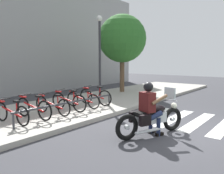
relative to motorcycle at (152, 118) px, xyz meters
name	(u,v)px	position (x,y,z in m)	size (l,w,h in m)	color
ground_plane	(183,132)	(0.83, -0.58, -0.47)	(48.00, 48.00, 0.00)	#38383D
sidewalk	(69,108)	(0.83, 4.27, -0.40)	(24.00, 4.40, 0.15)	#A8A399
crosswalk_stripe_1	(224,126)	(2.15, -1.38, -0.47)	(2.80, 0.40, 0.01)	white
crosswalk_stripe_2	(198,122)	(2.15, -0.58, -0.47)	(2.80, 0.40, 0.01)	white
crosswalk_stripe_3	(175,118)	(2.15, 0.22, -0.47)	(2.80, 0.40, 0.01)	white
crosswalk_stripe_4	(155,115)	(2.15, 1.02, -0.47)	(2.80, 0.40, 0.01)	white
motorcycle	(152,118)	(0.00, 0.00, 0.00)	(2.16, 0.99, 1.27)	black
rider	(150,105)	(-0.07, 0.03, 0.37)	(0.75, 0.68, 1.46)	#591919
bicycle_0	(11,113)	(-2.05, 3.54, 0.02)	(0.48, 1.64, 0.73)	black
bicycle_1	(33,108)	(-1.31, 3.54, 0.04)	(0.48, 1.69, 0.78)	black
bicycle_2	(52,105)	(-0.58, 3.54, 0.02)	(0.48, 1.70, 0.73)	black
bicycle_3	(69,101)	(0.15, 3.54, 0.04)	(0.48, 1.71, 0.80)	black
bicycle_4	(83,100)	(0.89, 3.54, 0.01)	(0.48, 1.67, 0.72)	black
bicycle_5	(95,96)	(1.62, 3.54, 0.04)	(0.48, 1.65, 0.80)	black
bike_rack	(71,103)	(-0.21, 2.98, 0.10)	(4.27, 0.07, 0.49)	#333338
street_lamp	(100,50)	(3.23, 4.67, 2.09)	(0.28, 0.28, 4.21)	#2D2D33
tree_near_rack	(122,39)	(5.72, 5.07, 2.83)	(2.83, 2.83, 4.73)	brown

